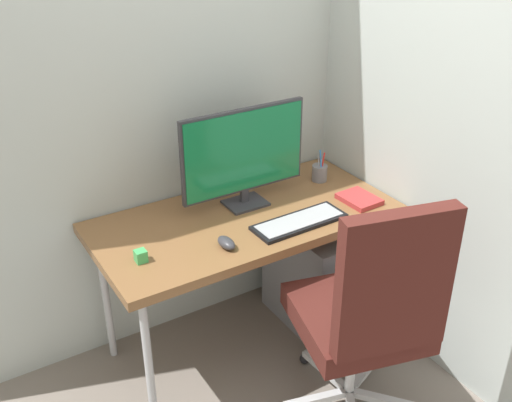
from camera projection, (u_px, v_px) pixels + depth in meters
name	position (u px, v px, depth m)	size (l,w,h in m)	color
ground_plane	(246.00, 340.00, 3.10)	(8.00, 8.00, 0.00)	slate
wall_back	(202.00, 54.00, 2.72)	(3.08, 0.04, 2.80)	#B7C1BC
wall_side_right	(417.00, 62.00, 2.60)	(0.04, 2.36, 2.80)	#B7C1BC
desk	(245.00, 225.00, 2.78)	(1.40, 0.68, 0.74)	brown
office_chair	(369.00, 310.00, 2.36)	(0.64, 0.67, 1.12)	black
filing_cabinet	(325.00, 269.00, 3.16)	(0.46, 0.53, 0.57)	slate
monitor	(244.00, 154.00, 2.73)	(0.63, 0.15, 0.47)	#333338
keyboard	(299.00, 222.00, 2.68)	(0.44, 0.17, 0.02)	black
mouse	(226.00, 243.00, 2.50)	(0.06, 0.11, 0.04)	#333338
pen_holder	(320.00, 172.00, 3.06)	(0.08, 0.08, 0.17)	slate
notebook	(359.00, 199.00, 2.87)	(0.15, 0.19, 0.02)	#B23333
desk_clamp_accessory	(141.00, 256.00, 2.40)	(0.05, 0.05, 0.05)	#3FAD59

